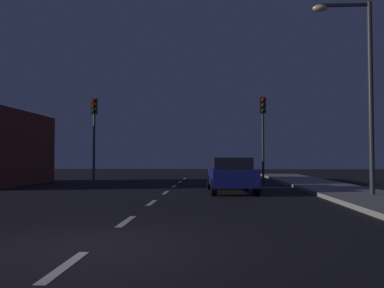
{
  "coord_description": "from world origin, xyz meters",
  "views": [
    {
      "loc": [
        1.99,
        -6.48,
        1.46
      ],
      "look_at": [
        0.87,
        15.11,
        2.24
      ],
      "focal_mm": 36.9,
      "sensor_mm": 36.0,
      "label": 1
    }
  ],
  "objects": [
    {
      "name": "lane_stripe_fourth",
      "position": [
        0.0,
        10.2,
        0.0
      ],
      "size": [
        0.16,
        1.6,
        0.01
      ],
      "primitive_type": "cube",
      "color": "silver",
      "rests_on": "ground_plane"
    },
    {
      "name": "lane_stripe_seventh",
      "position": [
        0.0,
        21.6,
        0.0
      ],
      "size": [
        0.16,
        1.6,
        0.01
      ],
      "primitive_type": "cube",
      "color": "silver",
      "rests_on": "ground_plane"
    },
    {
      "name": "street_lamp_right",
      "position": [
        7.46,
        8.22,
        4.38
      ],
      "size": [
        2.17,
        0.36,
        7.24
      ],
      "color": "#2D2D30",
      "rests_on": "ground_plane"
    },
    {
      "name": "lane_stripe_second",
      "position": [
        0.0,
        2.6,
        0.0
      ],
      "size": [
        0.16,
        1.6,
        0.01
      ],
      "primitive_type": "cube",
      "color": "silver",
      "rests_on": "ground_plane"
    },
    {
      "name": "ground_plane",
      "position": [
        0.0,
        7.0,
        0.0
      ],
      "size": [
        80.0,
        80.0,
        0.0
      ],
      "primitive_type": "plane",
      "color": "black"
    },
    {
      "name": "car_stopped_ahead",
      "position": [
        2.79,
        10.41,
        0.77
      ],
      "size": [
        2.09,
        4.26,
        1.48
      ],
      "color": "navy",
      "rests_on": "ground_plane"
    },
    {
      "name": "lane_stripe_nearest",
      "position": [
        0.0,
        -1.2,
        0.0
      ],
      "size": [
        0.16,
        1.6,
        0.01
      ],
      "primitive_type": "cube",
      "color": "silver",
      "rests_on": "ground_plane"
    },
    {
      "name": "lane_stripe_fifth",
      "position": [
        0.0,
        14.0,
        0.0
      ],
      "size": [
        0.16,
        1.6,
        0.01
      ],
      "primitive_type": "cube",
      "color": "silver",
      "rests_on": "ground_plane"
    },
    {
      "name": "traffic_signal_left",
      "position": [
        -4.89,
        16.04,
        3.46
      ],
      "size": [
        0.32,
        0.38,
        4.94
      ],
      "color": "#4C4C51",
      "rests_on": "ground_plane"
    },
    {
      "name": "sidewalk_curb_right",
      "position": [
        7.5,
        7.0,
        0.07
      ],
      "size": [
        3.0,
        40.0,
        0.15
      ],
      "primitive_type": "cube",
      "color": "gray",
      "rests_on": "ground_plane"
    },
    {
      "name": "lane_stripe_third",
      "position": [
        0.0,
        6.4,
        0.0
      ],
      "size": [
        0.16,
        1.6,
        0.01
      ],
      "primitive_type": "cube",
      "color": "silver",
      "rests_on": "ground_plane"
    },
    {
      "name": "lane_stripe_sixth",
      "position": [
        0.0,
        17.8,
        0.0
      ],
      "size": [
        0.16,
        1.6,
        0.01
      ],
      "primitive_type": "cube",
      "color": "silver",
      "rests_on": "ground_plane"
    },
    {
      "name": "traffic_signal_right",
      "position": [
        4.86,
        16.04,
        3.45
      ],
      "size": [
        0.32,
        0.38,
        4.92
      ],
      "color": "#2D2D30",
      "rests_on": "ground_plane"
    }
  ]
}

